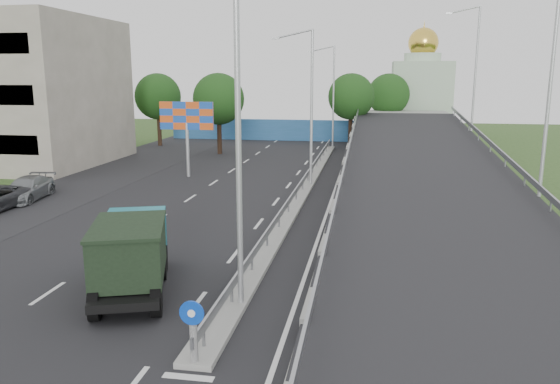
% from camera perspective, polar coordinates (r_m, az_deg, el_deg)
% --- Properties ---
extents(road_surface, '(26.00, 90.00, 0.04)m').
position_cam_1_polar(road_surface, '(31.70, -3.94, -1.34)').
color(road_surface, black).
rests_on(road_surface, ground).
extents(parking_strip, '(8.00, 90.00, 0.05)m').
position_cam_1_polar(parking_strip, '(36.92, -23.97, -0.45)').
color(parking_strip, black).
rests_on(parking_strip, ground).
extents(median, '(1.00, 44.00, 0.20)m').
position_cam_1_polar(median, '(35.00, 2.37, 0.13)').
color(median, gray).
rests_on(median, ground).
extents(overpass_ramp, '(10.00, 50.00, 3.50)m').
position_cam_1_polar(overpass_ramp, '(34.58, 14.83, 2.37)').
color(overpass_ramp, gray).
rests_on(overpass_ramp, ground).
extents(median_guardrail, '(0.09, 44.00, 0.71)m').
position_cam_1_polar(median_guardrail, '(34.87, 2.38, 1.17)').
color(median_guardrail, gray).
rests_on(median_guardrail, median).
extents(sign_bollard, '(0.64, 0.23, 1.67)m').
position_cam_1_polar(sign_bollard, '(14.33, -9.07, -14.16)').
color(sign_bollard, black).
rests_on(sign_bollard, median).
extents(lamp_post_near, '(2.74, 0.18, 10.08)m').
position_cam_1_polar(lamp_post_near, '(16.58, -5.03, 6.74)').
color(lamp_post_near, '#B2B5B7').
rests_on(lamp_post_near, median).
extents(lamp_post_mid, '(2.74, 0.18, 10.08)m').
position_cam_1_polar(lamp_post_mid, '(36.24, 3.03, 9.64)').
color(lamp_post_mid, '#B2B5B7').
rests_on(lamp_post_mid, median).
extents(lamp_post_far, '(2.74, 0.18, 10.08)m').
position_cam_1_polar(lamp_post_far, '(56.15, 5.42, 10.46)').
color(lamp_post_far, '#B2B5B7').
rests_on(lamp_post_far, median).
extents(blue_wall, '(30.00, 0.50, 2.40)m').
position_cam_1_polar(blue_wall, '(62.82, 1.99, 6.45)').
color(blue_wall, '#255A8A').
rests_on(blue_wall, ground).
extents(church, '(7.00, 7.00, 13.80)m').
position_cam_1_polar(church, '(70.24, 14.49, 10.04)').
color(church, '#B2CCAD').
rests_on(church, ground).
extents(billboard, '(4.00, 0.24, 5.50)m').
position_cam_1_polar(billboard, '(40.35, -9.73, 7.42)').
color(billboard, '#B2B5B7').
rests_on(billboard, ground).
extents(tree_left_mid, '(4.80, 4.80, 7.60)m').
position_cam_1_polar(tree_left_mid, '(52.02, -6.44, 9.61)').
color(tree_left_mid, black).
rests_on(tree_left_mid, ground).
extents(tree_median_far, '(4.80, 4.80, 7.60)m').
position_cam_1_polar(tree_median_far, '(58.06, 7.45, 9.84)').
color(tree_median_far, black).
rests_on(tree_median_far, ground).
extents(tree_left_far, '(4.80, 4.80, 7.60)m').
position_cam_1_polar(tree_left_far, '(59.35, -12.64, 9.70)').
color(tree_left_far, black).
rests_on(tree_left_far, ground).
extents(tree_ramp_far, '(4.80, 4.80, 7.60)m').
position_cam_1_polar(tree_ramp_far, '(65.03, 11.28, 9.94)').
color(tree_ramp_far, black).
rests_on(tree_ramp_far, ground).
extents(dump_truck, '(3.88, 6.22, 2.58)m').
position_cam_1_polar(dump_truck, '(19.53, -15.23, -5.97)').
color(dump_truck, black).
rests_on(dump_truck, ground).
extents(parked_car_d, '(2.53, 4.91, 1.36)m').
position_cam_1_polar(parked_car_d, '(36.09, -24.94, 0.31)').
color(parked_car_d, slate).
rests_on(parked_car_d, ground).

